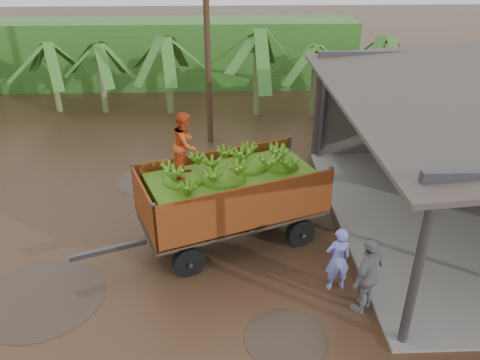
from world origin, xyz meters
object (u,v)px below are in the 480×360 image
Objects in this scene: man_grey at (368,275)px; utility_pole at (207,37)px; man_blue at (338,259)px; banana_trailer at (231,193)px.

utility_pole is at bearing -113.78° from man_grey.
man_grey reaches higher than man_blue.
man_grey is (0.49, -0.76, 0.11)m from man_blue.
utility_pole is (-3.23, 9.38, 3.45)m from man_blue.
banana_trailer is at bearing -84.32° from utility_pole.
man_grey is 0.23× the size of utility_pole.
man_grey is at bearing -69.87° from utility_pole.
utility_pole reaches higher than banana_trailer.
man_grey is (3.01, -2.97, -0.52)m from banana_trailer.
banana_trailer reaches higher than man_blue.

